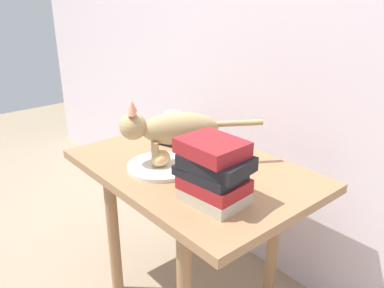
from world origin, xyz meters
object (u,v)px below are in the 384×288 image
at_px(bread_roll, 161,158).
at_px(book_stack, 214,171).
at_px(cat, 171,129).
at_px(candle_jar, 173,123).
at_px(tv_remote, 171,143).
at_px(side_table, 192,186).
at_px(plate, 161,166).

bearing_deg(bread_roll, book_stack, -2.72).
distance_m(cat, candle_jar, 0.36).
bearing_deg(cat, tv_remote, 143.52).
height_order(bread_roll, cat, cat).
distance_m(cat, tv_remote, 0.22).
bearing_deg(candle_jar, cat, -38.76).
bearing_deg(side_table, plate, -119.93).
height_order(bread_roll, book_stack, book_stack).
bearing_deg(bread_roll, candle_jar, 135.84).
xyz_separation_m(book_stack, tv_remote, (-0.42, 0.17, -0.08)).
height_order(cat, book_stack, cat).
relative_size(side_table, tv_remote, 5.57).
distance_m(side_table, bread_roll, 0.16).
bearing_deg(plate, candle_jar, 135.89).
height_order(plate, candle_jar, candle_jar).
distance_m(side_table, tv_remote, 0.22).
relative_size(book_stack, tv_remote, 1.42).
height_order(candle_jar, tv_remote, candle_jar).
height_order(bread_roll, tv_remote, bread_roll).
xyz_separation_m(plate, cat, (0.01, 0.04, 0.13)).
distance_m(side_table, cat, 0.22).
xyz_separation_m(side_table, bread_roll, (-0.05, -0.10, 0.12)).
relative_size(side_table, candle_jar, 9.84).
relative_size(plate, book_stack, 1.08).
height_order(side_table, candle_jar, candle_jar).
bearing_deg(tv_remote, cat, -54.63).
bearing_deg(plate, cat, 80.30).
distance_m(bread_roll, cat, 0.10).
bearing_deg(book_stack, tv_remote, 158.17).
height_order(side_table, cat, cat).
relative_size(plate, tv_remote, 1.54).
bearing_deg(side_table, bread_roll, -117.02).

